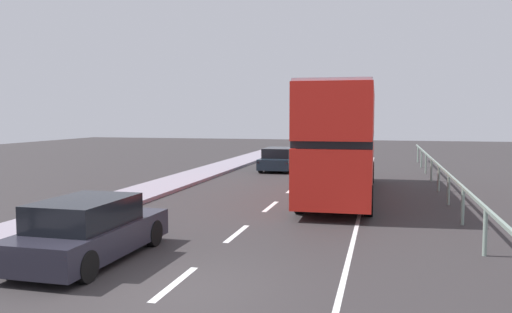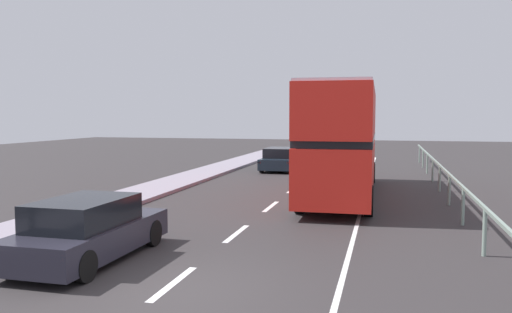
# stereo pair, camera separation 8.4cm
# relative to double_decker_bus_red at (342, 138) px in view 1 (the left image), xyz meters

# --- Properties ---
(ground_plane) EXTENTS (75.72, 120.00, 0.10)m
(ground_plane) POSITION_rel_double_decker_bus_red_xyz_m (-2.26, -12.09, -2.38)
(ground_plane) COLOR #302C2D
(lane_paint_markings) EXTENTS (3.29, 46.00, 0.01)m
(lane_paint_markings) POSITION_rel_double_decker_bus_red_xyz_m (-0.39, -3.11, -2.33)
(lane_paint_markings) COLOR silver
(lane_paint_markings) RESTS_ON ground
(bridge_side_railing) EXTENTS (0.10, 42.00, 1.15)m
(bridge_side_railing) POSITION_rel_double_decker_bus_red_xyz_m (3.92, -3.09, -1.40)
(bridge_side_railing) COLOR gray
(bridge_side_railing) RESTS_ON ground
(double_decker_bus_red) EXTENTS (2.65, 11.48, 4.35)m
(double_decker_bus_red) POSITION_rel_double_decker_bus_red_xyz_m (0.00, 0.00, 0.00)
(double_decker_bus_red) COLOR red
(double_decker_bus_red) RESTS_ON ground
(hatchback_car_near) EXTENTS (1.89, 4.38, 1.41)m
(hatchback_car_near) POSITION_rel_double_decker_bus_red_xyz_m (-4.75, -10.83, -1.66)
(hatchback_car_near) COLOR #262430
(hatchback_car_near) RESTS_ON ground
(sedan_car_ahead) EXTENTS (1.84, 4.30, 1.34)m
(sedan_car_ahead) POSITION_rel_double_decker_bus_red_xyz_m (-4.32, 8.85, -1.68)
(sedan_car_ahead) COLOR #192733
(sedan_car_ahead) RESTS_ON ground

